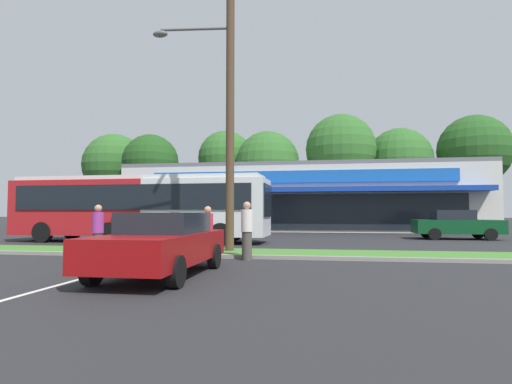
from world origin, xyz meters
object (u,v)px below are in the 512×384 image
(utility_pole, at_px, (227,86))
(pedestrian_near_bench, at_px, (98,232))
(car_0, at_px, (162,243))
(car_2, at_px, (456,224))
(pedestrian_mid, at_px, (247,231))
(pedestrian_far, at_px, (208,233))
(car_1, at_px, (191,224))
(city_bus, at_px, (140,206))

(utility_pole, relative_size, pedestrian_near_bench, 6.65)
(utility_pole, distance_m, pedestrian_near_bench, 6.72)
(car_0, bearing_deg, pedestrian_near_bench, -129.76)
(car_2, bearing_deg, pedestrian_mid, -129.89)
(pedestrian_mid, xyz_separation_m, pedestrian_far, (-1.16, -0.33, -0.07))
(car_0, xyz_separation_m, pedestrian_far, (0.23, 3.01, 0.08))
(pedestrian_near_bench, bearing_deg, car_1, 110.76)
(car_2, height_order, pedestrian_mid, pedestrian_mid)
(utility_pole, xyz_separation_m, car_0, (-0.31, -5.11, -5.28))
(pedestrian_near_bench, height_order, pedestrian_far, pedestrian_near_bench)
(pedestrian_mid, bearing_deg, car_0, -12.76)
(city_bus, relative_size, car_0, 2.81)
(car_2, bearing_deg, pedestrian_near_bench, -139.35)
(car_0, distance_m, car_1, 15.50)
(utility_pole, relative_size, car_2, 2.55)
(city_bus, distance_m, car_1, 5.07)
(car_2, distance_m, pedestrian_near_bench, 18.57)
(utility_pole, height_order, car_0, utility_pole)
(car_2, bearing_deg, city_bus, -163.81)
(car_1, xyz_separation_m, pedestrian_far, (4.47, -11.89, 0.09))
(utility_pole, bearing_deg, city_bus, 138.52)
(pedestrian_near_bench, relative_size, pedestrian_mid, 0.95)
(utility_pole, relative_size, car_1, 2.70)
(car_2, bearing_deg, car_0, -126.51)
(city_bus, xyz_separation_m, car_0, (5.26, -10.05, -1.01))
(utility_pole, xyz_separation_m, car_2, (10.60, 9.63, -5.23))
(car_0, height_order, pedestrian_near_bench, pedestrian_near_bench)
(car_1, height_order, pedestrian_mid, pedestrian_mid)
(utility_pole, height_order, pedestrian_mid, utility_pole)
(car_2, xyz_separation_m, pedestrian_far, (-10.68, -11.73, 0.02))
(car_0, relative_size, car_1, 1.09)
(car_0, xyz_separation_m, car_1, (-4.24, 14.91, -0.01))
(city_bus, bearing_deg, pedestrian_far, -51.07)
(car_0, distance_m, car_2, 18.34)
(utility_pole, xyz_separation_m, city_bus, (-5.58, 4.93, -4.27))
(utility_pole, distance_m, car_2, 15.24)
(city_bus, xyz_separation_m, pedestrian_far, (5.49, -7.03, -0.93))
(city_bus, distance_m, car_2, 16.87)
(pedestrian_near_bench, xyz_separation_m, pedestrian_far, (3.41, 0.37, -0.02))
(car_0, relative_size, pedestrian_near_bench, 2.69)
(car_1, distance_m, pedestrian_far, 12.70)
(pedestrian_mid, relative_size, pedestrian_far, 1.09)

